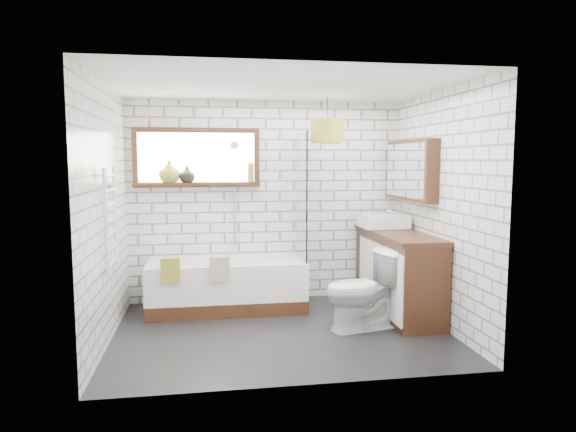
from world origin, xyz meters
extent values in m
cube|color=black|center=(0.00, 0.00, -0.01)|extent=(3.40, 2.60, 0.01)
cube|color=white|center=(0.00, 0.00, 2.50)|extent=(3.40, 2.60, 0.01)
cube|color=white|center=(0.00, 1.30, 1.25)|extent=(3.40, 0.01, 2.50)
cube|color=white|center=(0.00, -1.30, 1.25)|extent=(3.40, 0.01, 2.50)
cube|color=white|center=(-1.70, 0.00, 1.25)|extent=(0.01, 2.60, 2.50)
cube|color=white|center=(1.70, 0.00, 1.25)|extent=(0.01, 2.60, 2.50)
cube|color=black|center=(-0.85, 1.26, 1.80)|extent=(1.52, 0.16, 0.68)
cube|color=white|center=(-1.66, 0.00, 1.20)|extent=(0.06, 0.52, 1.00)
cube|color=black|center=(1.62, 0.60, 1.65)|extent=(0.16, 1.20, 0.70)
cylinder|color=silver|center=(-0.40, 1.26, 1.35)|extent=(0.02, 0.02, 1.30)
cube|color=white|center=(-0.52, 0.90, 0.30)|extent=(1.83, 0.81, 0.59)
cube|color=white|center=(0.37, 0.90, 1.34)|extent=(0.02, 0.72, 1.50)
cube|color=olive|center=(-1.14, 0.49, 0.57)|extent=(0.21, 0.06, 0.28)
cube|color=tan|center=(-0.62, 0.49, 0.57)|extent=(0.22, 0.05, 0.28)
cube|color=black|center=(1.43, 0.45, 0.48)|extent=(0.54, 1.67, 0.96)
cube|color=white|center=(1.37, 0.81, 1.04)|extent=(0.53, 0.47, 0.16)
cylinder|color=silver|center=(1.53, 0.81, 1.08)|extent=(0.03, 0.03, 0.15)
imported|color=white|center=(0.86, -0.06, 0.42)|extent=(0.62, 0.90, 0.83)
imported|color=olive|center=(-1.18, 1.23, 1.61)|extent=(0.30, 0.30, 0.27)
imported|color=black|center=(-0.97, 1.23, 1.58)|extent=(0.25, 0.25, 0.20)
cylinder|color=olive|center=(-0.20, 1.23, 1.60)|extent=(0.10, 0.10, 0.23)
cylinder|color=olive|center=(0.63, 0.66, 2.10)|extent=(0.37, 0.37, 0.27)
camera|label=1|loc=(-0.75, -5.11, 1.77)|focal=32.00mm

